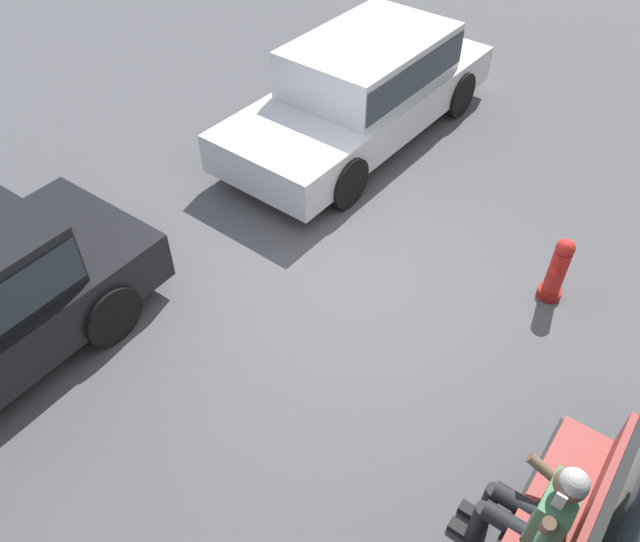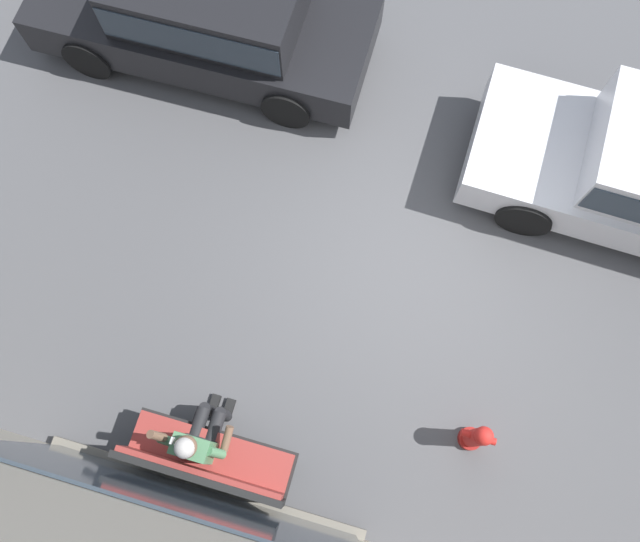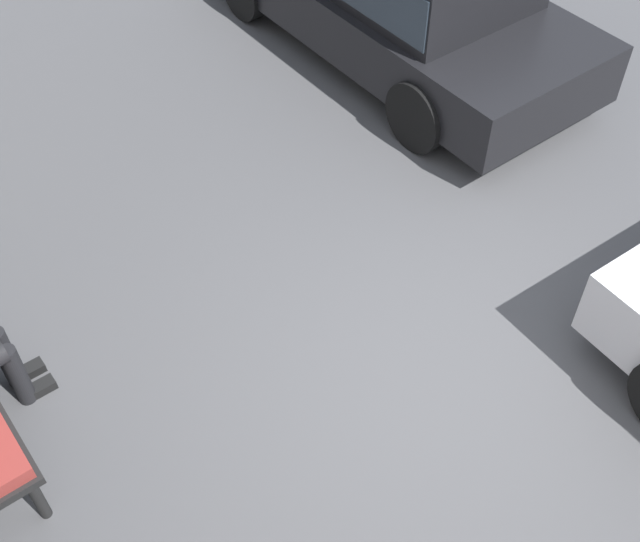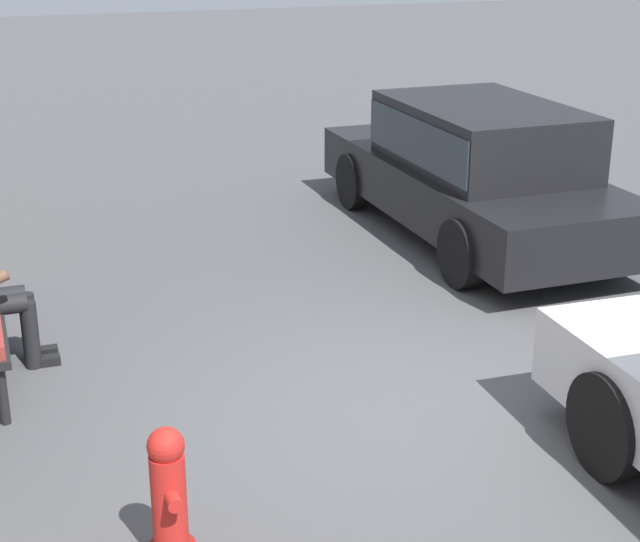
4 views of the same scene
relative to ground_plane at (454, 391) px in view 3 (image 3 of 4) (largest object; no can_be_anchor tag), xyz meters
The scene contains 1 object.
ground_plane is the anchor object (origin of this frame).
Camera 3 is at (-1.89, 2.60, 4.64)m, focal length 45.00 mm.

